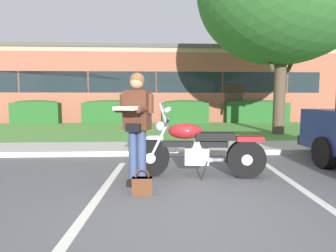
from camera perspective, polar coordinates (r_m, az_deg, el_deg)
name	(u,v)px	position (r m, az deg, el deg)	size (l,w,h in m)	color
ground_plane	(204,206)	(3.65, 7.16, -15.74)	(140.00, 140.00, 0.00)	#565659
curb_strip	(180,152)	(6.68, 2.42, -5.35)	(60.00, 0.20, 0.12)	#B7B2A8
concrete_walk	(177,147)	(7.52, 1.83, -4.28)	(60.00, 1.50, 0.08)	#B7B2A8
grass_lawn	(169,130)	(11.53, 0.19, -0.88)	(60.00, 6.63, 0.06)	#518E3D
stall_stripe_0	(94,202)	(3.87, -14.60, -14.60)	(0.12, 4.40, 0.01)	silver
stall_stripe_1	(315,198)	(4.35, 27.51, -12.76)	(0.12, 4.40, 0.01)	silver
motorcycle	(203,148)	(4.81, 6.99, -4.49)	(2.24, 0.82, 1.26)	black
rider_person	(137,120)	(4.25, -6.35, 1.24)	(0.56, 0.66, 1.70)	black
handbag	(142,184)	(4.00, -5.21, -11.62)	(0.28, 0.13, 0.36)	#562D19
hedge_left	(37,112)	(16.04, -24.86, 2.65)	(2.41, 0.90, 1.24)	#235623
hedge_center_left	(112,111)	(15.04, -11.24, 2.89)	(2.94, 0.90, 1.24)	#235623
hedge_center_right	(185,111)	(14.96, 3.39, 2.98)	(2.40, 0.90, 1.24)	#235623
hedge_right	(256,111)	(15.84, 17.26, 2.88)	(3.35, 0.90, 1.24)	#235623
brick_building	(156,88)	(20.78, -2.52, 7.66)	(20.94, 11.66, 4.16)	#93513D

